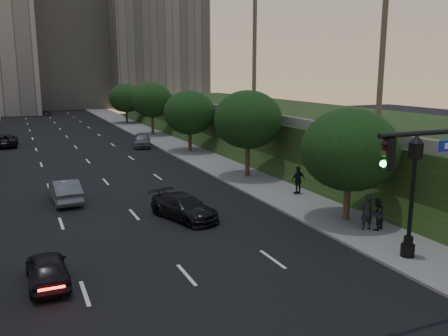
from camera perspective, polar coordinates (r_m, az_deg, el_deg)
name	(u,v)px	position (r m, az deg, el deg)	size (l,w,h in m)	color
road_surface	(91,165)	(43.17, -15.68, 0.32)	(16.00, 140.00, 0.02)	black
sidewalk_right	(200,156)	(45.69, -2.88, 1.43)	(4.50, 140.00, 0.15)	slate
embankment	(315,132)	(49.13, 10.89, 4.23)	(18.00, 90.00, 4.00)	black
parapet_wall	(240,112)	(44.60, 1.92, 6.73)	(0.35, 90.00, 0.70)	slate
office_block_mid	(66,49)	(114.71, -18.50, 13.45)	(22.00, 18.00, 26.00)	#A09D93
office_block_right	(151,26)	(112.48, -8.81, 16.50)	(20.00, 22.00, 36.00)	slate
tree_right_a	(350,150)	(26.04, 14.86, 2.14)	(5.20, 5.20, 6.24)	#38281C
tree_right_b	(248,120)	(36.03, 2.89, 5.83)	(5.20, 5.20, 6.74)	#38281C
tree_right_c	(189,113)	(47.99, -4.17, 6.66)	(5.20, 5.20, 6.24)	#38281C
tree_right_d	(152,100)	(61.27, -8.68, 8.09)	(5.20, 5.20, 6.74)	#38281C
tree_right_e	(126,98)	(75.85, -11.71, 8.26)	(5.20, 5.20, 6.24)	#38281C
street_lamp	(412,202)	(21.89, 21.63, -3.77)	(0.64, 0.64, 5.62)	black
sedan_near_left	(47,269)	(19.89, -20.47, -11.30)	(1.50, 3.73, 1.27)	black
sedan_mid_left	(65,191)	(31.46, -18.57, -2.61)	(1.56, 4.47, 1.47)	#54565B
sedan_far_left	(6,140)	(56.93, -24.75, 3.03)	(2.30, 4.98, 1.38)	black
sedan_near_right	(184,207)	(26.58, -4.85, -4.71)	(1.91, 4.69, 1.36)	black
sedan_far_right	(142,140)	(52.30, -9.82, 3.33)	(1.80, 4.48, 1.53)	slate
pedestrian_a	(367,212)	(25.26, 16.79, -5.09)	(0.68, 0.45, 1.88)	black
pedestrian_b	(377,214)	(25.42, 17.90, -5.28)	(0.82, 0.64, 1.68)	black
pedestrian_c	(298,180)	(31.58, 8.91, -1.43)	(1.09, 0.46, 1.87)	black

